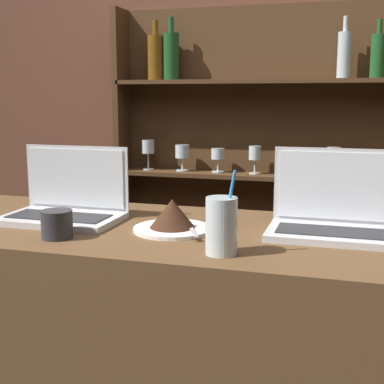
{
  "coord_description": "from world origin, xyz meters",
  "views": [
    {
      "loc": [
        0.48,
        -1.06,
        1.37
      ],
      "look_at": [
        0.07,
        0.33,
        1.11
      ],
      "focal_mm": 50.0,
      "sensor_mm": 36.0,
      "label": 1
    }
  ],
  "objects_px": {
    "laptop_near": "(66,204)",
    "cake_plate": "(172,218)",
    "coffee_cup": "(57,224)",
    "laptop_far": "(335,216)",
    "water_glass": "(222,226)"
  },
  "relations": [
    {
      "from": "cake_plate",
      "to": "laptop_far",
      "type": "bearing_deg",
      "value": 11.55
    },
    {
      "from": "laptop_far",
      "to": "coffee_cup",
      "type": "xyz_separation_m",
      "value": [
        -0.68,
        -0.24,
        -0.01
      ]
    },
    {
      "from": "laptop_near",
      "to": "coffee_cup",
      "type": "distance_m",
      "value": 0.22
    },
    {
      "from": "laptop_far",
      "to": "laptop_near",
      "type": "bearing_deg",
      "value": -176.77
    },
    {
      "from": "water_glass",
      "to": "coffee_cup",
      "type": "distance_m",
      "value": 0.44
    },
    {
      "from": "laptop_near",
      "to": "cake_plate",
      "type": "relative_size",
      "value": 1.59
    },
    {
      "from": "laptop_far",
      "to": "water_glass",
      "type": "relative_size",
      "value": 1.74
    },
    {
      "from": "laptop_far",
      "to": "cake_plate",
      "type": "bearing_deg",
      "value": -168.45
    },
    {
      "from": "water_glass",
      "to": "cake_plate",
      "type": "bearing_deg",
      "value": 135.65
    },
    {
      "from": "laptop_near",
      "to": "cake_plate",
      "type": "height_order",
      "value": "laptop_near"
    },
    {
      "from": "cake_plate",
      "to": "laptop_near",
      "type": "bearing_deg",
      "value": 172.87
    },
    {
      "from": "laptop_near",
      "to": "laptop_far",
      "type": "bearing_deg",
      "value": 3.23
    },
    {
      "from": "laptop_far",
      "to": "water_glass",
      "type": "height_order",
      "value": "laptop_far"
    },
    {
      "from": "coffee_cup",
      "to": "laptop_near",
      "type": "bearing_deg",
      "value": 113.04
    },
    {
      "from": "water_glass",
      "to": "coffee_cup",
      "type": "xyz_separation_m",
      "value": [
        -0.44,
        0.02,
        -0.03
      ]
    }
  ]
}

